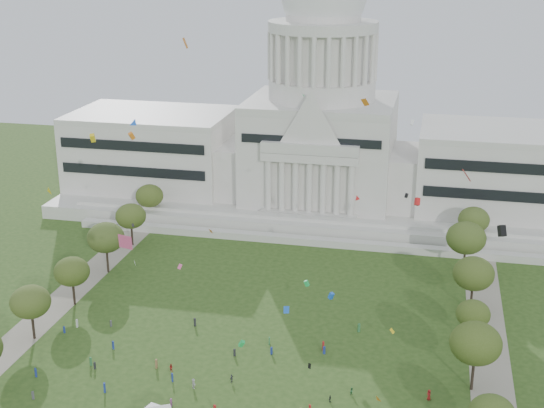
% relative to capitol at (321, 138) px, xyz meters
% --- Properties ---
extents(capitol, '(160.00, 64.50, 91.30)m').
position_rel_capitol_xyz_m(capitol, '(0.00, 0.00, 0.00)').
color(capitol, beige).
rests_on(capitol, ground).
extents(path_left, '(8.00, 160.00, 0.04)m').
position_rel_capitol_xyz_m(path_left, '(-48.00, -83.59, -22.28)').
color(path_left, gray).
rests_on(path_left, ground).
extents(path_right, '(8.00, 160.00, 0.04)m').
position_rel_capitol_xyz_m(path_right, '(48.00, -83.59, -22.28)').
color(path_right, gray).
rests_on(path_right, ground).
extents(row_tree_l_2, '(8.42, 8.42, 11.97)m').
position_rel_capitol_xyz_m(row_tree_l_2, '(-45.04, -96.29, -13.79)').
color(row_tree_l_2, black).
rests_on(row_tree_l_2, ground).
extents(row_tree_r_2, '(9.55, 9.55, 13.58)m').
position_rel_capitol_xyz_m(row_tree_r_2, '(44.17, -96.15, -12.64)').
color(row_tree_r_2, black).
rests_on(row_tree_r_2, ground).
extents(row_tree_l_3, '(8.12, 8.12, 11.55)m').
position_rel_capitol_xyz_m(row_tree_l_3, '(-44.09, -79.67, -14.09)').
color(row_tree_l_3, black).
rests_on(row_tree_l_3, ground).
extents(row_tree_r_3, '(7.01, 7.01, 9.98)m').
position_rel_capitol_xyz_m(row_tree_r_3, '(44.40, -79.10, -15.21)').
color(row_tree_r_3, black).
rests_on(row_tree_r_3, ground).
extents(row_tree_l_4, '(9.29, 9.29, 13.21)m').
position_rel_capitol_xyz_m(row_tree_l_4, '(-44.08, -61.17, -12.90)').
color(row_tree_l_4, black).
rests_on(row_tree_l_4, ground).
extents(row_tree_r_4, '(9.19, 9.19, 13.06)m').
position_rel_capitol_xyz_m(row_tree_r_4, '(44.76, -63.55, -13.01)').
color(row_tree_r_4, black).
rests_on(row_tree_r_4, ground).
extents(row_tree_l_5, '(8.33, 8.33, 11.85)m').
position_rel_capitol_xyz_m(row_tree_l_5, '(-45.22, -42.58, -13.88)').
color(row_tree_l_5, black).
rests_on(row_tree_l_5, ground).
extents(row_tree_r_5, '(9.82, 9.82, 13.96)m').
position_rel_capitol_xyz_m(row_tree_r_5, '(43.49, -43.40, -12.37)').
color(row_tree_r_5, black).
rests_on(row_tree_r_5, ground).
extents(row_tree_l_6, '(8.19, 8.19, 11.64)m').
position_rel_capitol_xyz_m(row_tree_l_6, '(-46.87, -24.45, -14.02)').
color(row_tree_l_6, black).
rests_on(row_tree_l_6, ground).
extents(row_tree_r_6, '(8.42, 8.42, 11.97)m').
position_rel_capitol_xyz_m(row_tree_r_6, '(45.96, -25.46, -13.79)').
color(row_tree_r_6, black).
rests_on(row_tree_r_6, ground).
extents(person_0, '(1.05, 1.19, 2.05)m').
position_rel_capitol_xyz_m(person_0, '(36.51, -101.31, -21.27)').
color(person_0, '#B21E1E').
rests_on(person_0, ground).
extents(person_2, '(0.81, 0.88, 1.54)m').
position_rel_capitol_xyz_m(person_2, '(22.66, -102.78, -21.53)').
color(person_2, '#33723F').
rests_on(person_2, ground).
extents(person_4, '(0.87, 1.11, 1.68)m').
position_rel_capitol_xyz_m(person_4, '(-0.05, -103.48, -21.46)').
color(person_4, '#4C4C51').
rests_on(person_4, ground).
extents(person_5, '(1.47, 1.94, 1.95)m').
position_rel_capitol_xyz_m(person_5, '(-6.50, -106.89, -21.32)').
color(person_5, silver).
rests_on(person_5, ground).
extents(person_8, '(0.84, 0.60, 1.57)m').
position_rel_capitol_xyz_m(person_8, '(-12.59, -102.25, -21.51)').
color(person_8, '#B21E1E').
rests_on(person_8, ground).
extents(person_10, '(0.63, 0.91, 1.40)m').
position_rel_capitol_xyz_m(person_10, '(19.07, -105.98, -21.59)').
color(person_10, '#26262B').
rests_on(person_10, ground).
extents(distant_crowd, '(61.81, 38.77, 1.95)m').
position_rel_capitol_xyz_m(distant_crowd, '(-11.51, -98.66, -21.42)').
color(distant_crowd, '#4C4C51').
rests_on(distant_crowd, ground).
extents(kite_swarm, '(92.13, 94.78, 57.88)m').
position_rel_capitol_xyz_m(kite_swarm, '(-0.42, -103.84, 7.28)').
color(kite_swarm, black).
rests_on(kite_swarm, ground).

